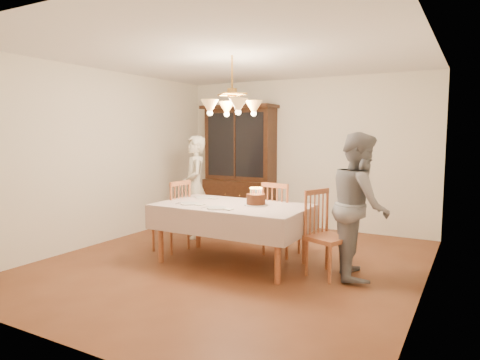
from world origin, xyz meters
The scene contains 14 objects.
ground centered at (0.00, 0.00, 0.00)m, with size 5.00×5.00×0.00m, color brown.
room_shell centered at (0.00, 0.00, 1.58)m, with size 5.00×5.00×5.00m.
dining_table centered at (0.00, 0.00, 0.68)m, with size 1.90×1.10×0.76m.
china_hutch centered at (-1.16, 2.25, 1.04)m, with size 1.38×0.54×2.16m.
chair_far_side centered at (0.39, 0.66, 0.44)m, with size 0.49×0.47×1.00m.
chair_left_end centered at (-1.06, 0.10, 0.45)m, with size 0.45×0.47×1.00m.
chair_right_end centered at (1.22, 0.10, 0.44)m, with size 0.55×0.56×1.00m.
elderly_woman centered at (-1.21, 0.90, 0.81)m, with size 0.59×0.39×1.62m, color beige.
adult_in_grey centered at (1.53, 0.27, 0.83)m, with size 0.81×0.63×1.67m, color slate.
birthday_cake centered at (0.29, 0.09, 0.83)m, with size 0.30×0.30×0.22m.
place_setting_near_left centered at (-0.47, -0.25, 0.77)m, with size 0.38×0.23×0.02m.
place_setting_near_right centered at (0.00, -0.35, 0.77)m, with size 0.39×0.24×0.02m.
place_setting_far_left centered at (-0.61, 0.28, 0.77)m, with size 0.38×0.23×0.02m.
chandelier centered at (0.00, 0.00, 1.98)m, with size 0.62×0.62×0.73m.
Camera 1 is at (2.69, -4.61, 1.65)m, focal length 32.00 mm.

